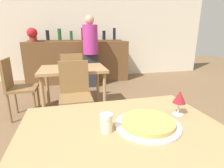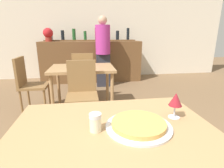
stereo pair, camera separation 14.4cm
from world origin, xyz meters
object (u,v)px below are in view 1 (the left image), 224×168
Objects in this scene: chair_far_side_back at (72,74)px; wine_glass at (180,98)px; chair_far_side_left at (16,84)px; person_standing at (91,50)px; chair_far_side_front at (75,91)px; pizza_tray at (148,123)px; potted_plant at (32,34)px; cheese_shaker at (106,123)px.

chair_far_side_back reaches higher than wine_glass.
chair_far_side_left is 0.55× the size of person_standing.
chair_far_side_front is at bearing -103.62° from person_standing.
chair_far_side_front is 1.00× the size of chair_far_side_left.
pizza_tray is 1.11× the size of potted_plant.
chair_far_side_front is at bearing -122.83° from chair_far_side_left.
wine_glass is (0.25, 0.09, 0.10)m from pizza_tray.
person_standing is at bearing -22.08° from potted_plant.
cheese_shaker is 0.06× the size of person_standing.
chair_far_side_back is 0.55× the size of person_standing.
chair_far_side_back reaches higher than pizza_tray.
cheese_shaker is 0.50m from wine_glass.
potted_plant is at bearing 109.09° from chair_far_side_front.
pizza_tray is 3.68× the size of cheese_shaker.
potted_plant is (-1.31, 0.53, 0.35)m from person_standing.
chair_far_side_front is at bearing 103.88° from pizza_tray.
chair_far_side_left is 5.69× the size of wine_glass.
chair_far_side_left is 1.92m from person_standing.
cheese_shaker is 0.30× the size of potted_plant.
chair_far_side_front and chair_far_side_left have the same top height.
potted_plant is (-0.02, 1.91, 0.71)m from chair_far_side_left.
chair_far_side_back is at bearing -57.17° from chair_far_side_left.
chair_far_side_front reaches higher than cheese_shaker.
chair_far_side_left reaches higher than wine_glass.
chair_far_side_back is 2.76× the size of potted_plant.
chair_far_side_left is 2.04m from potted_plant.
person_standing is at bearing -43.08° from chair_far_side_left.
chair_far_side_back and chair_far_side_left have the same top height.
wine_glass is (0.14, -3.22, -0.03)m from person_standing.
chair_far_side_front reaches higher than wine_glass.
cheese_shaker is (0.11, -2.46, 0.26)m from chair_far_side_back.
chair_far_side_back is 0.98m from chair_far_side_left.
potted_plant is at bearing 107.22° from pizza_tray.
person_standing reaches higher than pizza_tray.
chair_far_side_front is 2.68m from potted_plant.
chair_far_side_back is 2.47m from wine_glass.
chair_far_side_left reaches higher than cheese_shaker.
cheese_shaker is at bearing 179.76° from pizza_tray.
chair_far_side_back is at bearing -58.45° from potted_plant.
potted_plant reaches higher than chair_far_side_front.
chair_far_side_front and chair_far_side_back have the same top height.
cheese_shaker is at bearing -154.16° from chair_far_side_left.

